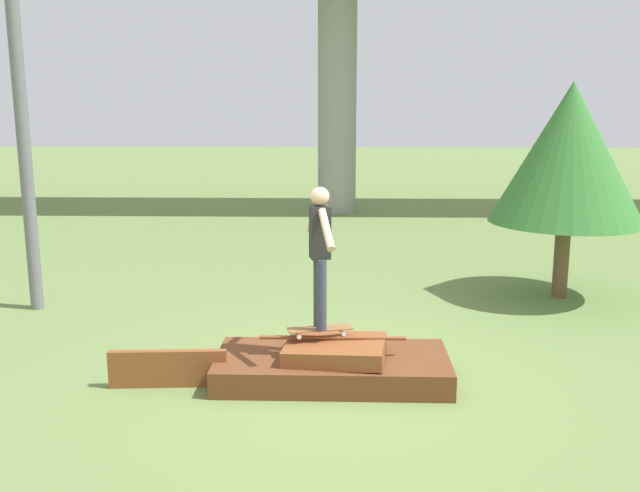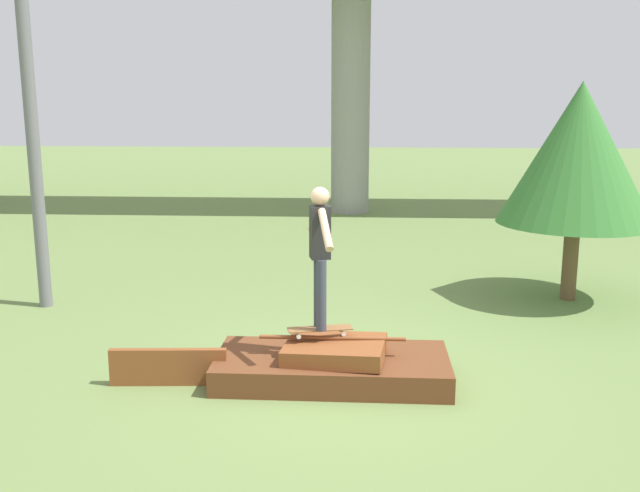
# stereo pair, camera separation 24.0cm
# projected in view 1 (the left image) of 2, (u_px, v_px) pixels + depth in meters

# --- Properties ---
(ground_plane) EXTENTS (80.00, 80.00, 0.00)m
(ground_plane) POSITION_uv_depth(u_px,v_px,m) (332.00, 380.00, 8.50)
(ground_plane) COLOR olive
(scrap_pile) EXTENTS (2.76, 1.27, 0.55)m
(scrap_pile) POSITION_uv_depth(u_px,v_px,m) (333.00, 365.00, 8.44)
(scrap_pile) COLOR brown
(scrap_pile) RESTS_ON ground_plane
(scrap_plank_loose) EXTENTS (1.36, 0.18, 0.44)m
(scrap_plank_loose) POSITION_uv_depth(u_px,v_px,m) (168.00, 369.00, 8.26)
(scrap_plank_loose) COLOR brown
(scrap_plank_loose) RESTS_ON ground_plane
(skateboard) EXTENTS (0.79, 0.37, 0.09)m
(skateboard) POSITION_uv_depth(u_px,v_px,m) (320.00, 329.00, 8.39)
(skateboard) COLOR brown
(skateboard) RESTS_ON scrap_pile
(skater) EXTENTS (0.37, 1.22, 1.67)m
(skater) POSITION_uv_depth(u_px,v_px,m) (320.00, 247.00, 8.19)
(skater) COLOR #383D4C
(skater) RESTS_ON skateboard
(utility_pole) EXTENTS (1.30, 0.20, 7.40)m
(utility_pole) POSITION_uv_depth(u_px,v_px,m) (17.00, 62.00, 10.59)
(utility_pole) COLOR slate
(utility_pole) RESTS_ON ground_plane
(tree_behind_left) EXTENTS (2.48, 2.48, 3.56)m
(tree_behind_left) POSITION_uv_depth(u_px,v_px,m) (569.00, 153.00, 11.52)
(tree_behind_left) COLOR brown
(tree_behind_left) RESTS_ON ground_plane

